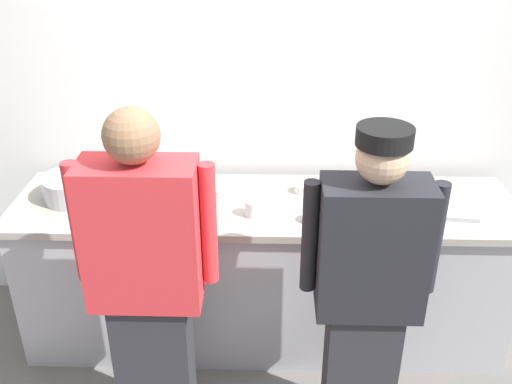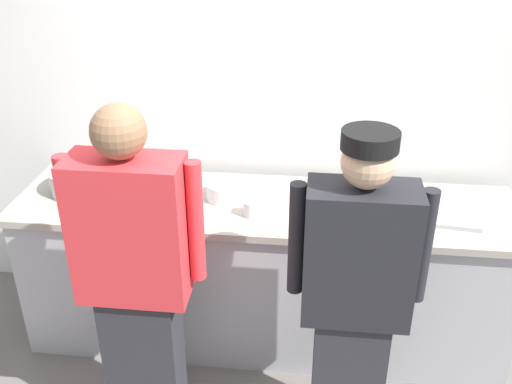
% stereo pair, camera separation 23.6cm
% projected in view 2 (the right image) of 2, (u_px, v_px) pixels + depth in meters
% --- Properties ---
extents(ground_plane, '(9.00, 9.00, 0.00)m').
position_uv_depth(ground_plane, '(257.00, 377.00, 3.27)').
color(ground_plane, slate).
extents(wall_back, '(4.35, 0.10, 2.70)m').
position_uv_depth(wall_back, '(273.00, 99.00, 3.40)').
color(wall_back, white).
rests_on(wall_back, ground).
extents(prep_counter, '(2.77, 0.71, 0.92)m').
position_uv_depth(prep_counter, '(264.00, 272.00, 3.39)').
color(prep_counter, '#B2B2B7').
rests_on(prep_counter, ground).
extents(chef_near_left, '(0.63, 0.24, 1.72)m').
position_uv_depth(chef_near_left, '(136.00, 278.00, 2.57)').
color(chef_near_left, '#2D2D33').
rests_on(chef_near_left, ground).
extents(chef_center, '(0.60, 0.24, 1.65)m').
position_uv_depth(chef_center, '(355.00, 296.00, 2.51)').
color(chef_center, '#2D2D33').
rests_on(chef_center, ground).
extents(plate_stack_front, '(0.20, 0.20, 0.10)m').
position_uv_depth(plate_stack_front, '(224.00, 191.00, 3.20)').
color(plate_stack_front, white).
rests_on(plate_stack_front, prep_counter).
extents(plate_stack_rear, '(0.23, 0.23, 0.06)m').
position_uv_depth(plate_stack_rear, '(340.00, 205.00, 3.09)').
color(plate_stack_rear, white).
rests_on(plate_stack_rear, prep_counter).
extents(mixing_bowl_steel, '(0.34, 0.34, 0.13)m').
position_uv_depth(mixing_bowl_steel, '(80.00, 180.00, 3.28)').
color(mixing_bowl_steel, '#B7BABF').
rests_on(mixing_bowl_steel, prep_counter).
extents(sheet_tray, '(0.53, 0.39, 0.02)m').
position_uv_depth(sheet_tray, '(430.00, 210.00, 3.08)').
color(sheet_tray, '#B7BABF').
rests_on(sheet_tray, prep_counter).
extents(squeeze_bottle_primary, '(0.06, 0.06, 0.19)m').
position_uv_depth(squeeze_bottle_primary, '(118.00, 191.00, 3.11)').
color(squeeze_bottle_primary, '#56A333').
rests_on(squeeze_bottle_primary, prep_counter).
extents(ramekin_green_sauce, '(0.10, 0.10, 0.04)m').
position_uv_depth(ramekin_green_sauce, '(308.00, 220.00, 2.97)').
color(ramekin_green_sauce, white).
rests_on(ramekin_green_sauce, prep_counter).
extents(ramekin_orange_sauce, '(0.09, 0.09, 0.05)m').
position_uv_depth(ramekin_orange_sauce, '(176.00, 203.00, 3.12)').
color(ramekin_orange_sauce, white).
rests_on(ramekin_orange_sauce, prep_counter).
extents(ramekin_yellow_sauce, '(0.09, 0.09, 0.05)m').
position_uv_depth(ramekin_yellow_sauce, '(305.00, 190.00, 3.26)').
color(ramekin_yellow_sauce, white).
rests_on(ramekin_yellow_sauce, prep_counter).
extents(deli_cup, '(0.09, 0.09, 0.09)m').
position_uv_depth(deli_cup, '(252.00, 208.00, 3.04)').
color(deli_cup, white).
rests_on(deli_cup, prep_counter).
extents(chefs_knife, '(0.27, 0.03, 0.02)m').
position_uv_depth(chefs_knife, '(342.00, 214.00, 3.06)').
color(chefs_knife, '#B7BABF').
rests_on(chefs_knife, prep_counter).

